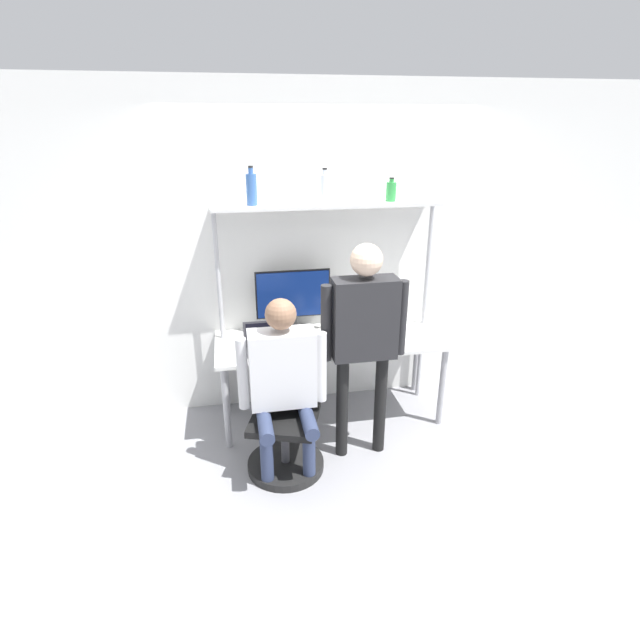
# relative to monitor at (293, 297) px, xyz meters

# --- Properties ---
(ground_plane) EXTENTS (12.00, 12.00, 0.00)m
(ground_plane) POSITION_rel_monitor_xyz_m (0.28, -0.57, -1.04)
(ground_plane) COLOR gray
(wall_back) EXTENTS (8.00, 0.06, 2.70)m
(wall_back) POSITION_rel_monitor_xyz_m (0.28, 0.18, 0.31)
(wall_back) COLOR white
(wall_back) RESTS_ON ground_plane
(desk) EXTENTS (1.87, 0.70, 0.73)m
(desk) POSITION_rel_monitor_xyz_m (0.28, -0.20, -0.38)
(desk) COLOR silver
(desk) RESTS_ON ground_plane
(shelf_unit) EXTENTS (1.78, 0.30, 1.79)m
(shelf_unit) POSITION_rel_monitor_xyz_m (0.28, -0.02, 0.52)
(shelf_unit) COLOR silver
(shelf_unit) RESTS_ON ground_plane
(monitor) EXTENTS (0.61, 0.19, 0.54)m
(monitor) POSITION_rel_monitor_xyz_m (0.00, 0.00, 0.00)
(monitor) COLOR black
(monitor) RESTS_ON desk
(laptop) EXTENTS (0.34, 0.21, 0.21)m
(laptop) POSITION_rel_monitor_xyz_m (-0.26, -0.30, -0.25)
(laptop) COLOR #333338
(laptop) RESTS_ON desk
(cell_phone) EXTENTS (0.07, 0.15, 0.01)m
(cell_phone) POSITION_rel_monitor_xyz_m (-0.02, -0.36, -0.30)
(cell_phone) COLOR black
(cell_phone) RESTS_ON desk
(office_chair) EXTENTS (0.58, 0.58, 0.89)m
(office_chair) POSITION_rel_monitor_xyz_m (-0.18, -0.80, -0.77)
(office_chair) COLOR black
(office_chair) RESTS_ON ground_plane
(person_seated) EXTENTS (0.62, 0.46, 1.31)m
(person_seated) POSITION_rel_monitor_xyz_m (-0.19, -0.84, -0.27)
(person_seated) COLOR #2D3856
(person_seated) RESTS_ON ground_plane
(person_standing) EXTENTS (0.62, 0.22, 1.64)m
(person_standing) POSITION_rel_monitor_xyz_m (0.40, -0.74, 0.01)
(person_standing) COLOR black
(person_standing) RESTS_ON ground_plane
(bottle_blue) EXTENTS (0.08, 0.08, 0.29)m
(bottle_blue) POSITION_rel_monitor_xyz_m (-0.30, -0.02, 0.88)
(bottle_blue) COLOR #335999
(bottle_blue) RESTS_ON shelf_unit
(bottle_clear) EXTENTS (0.08, 0.08, 0.26)m
(bottle_clear) POSITION_rel_monitor_xyz_m (0.26, -0.02, 0.87)
(bottle_clear) COLOR silver
(bottle_clear) RESTS_ON shelf_unit
(bottle_green) EXTENTS (0.08, 0.08, 0.18)m
(bottle_green) POSITION_rel_monitor_xyz_m (0.79, -0.02, 0.83)
(bottle_green) COLOR #2D8C3F
(bottle_green) RESTS_ON shelf_unit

